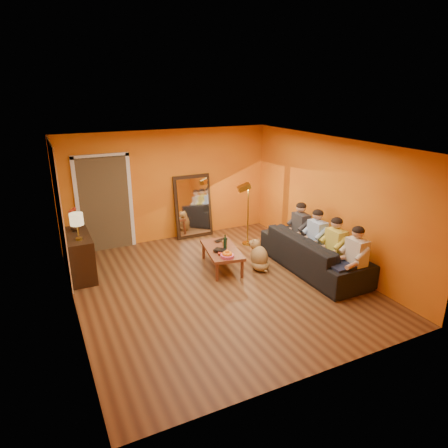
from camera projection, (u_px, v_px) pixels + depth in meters
name	position (u px, v px, depth m)	size (l,w,h in m)	color
room_shell	(210.00, 213.00, 7.33)	(5.00, 5.50, 2.60)	brown
white_accent	(59.00, 211.00, 7.48)	(0.02, 1.90, 2.58)	white
doorway_recess	(104.00, 203.00, 8.89)	(1.06, 0.30, 2.10)	#3F2D19
door_jamb_left	(78.00, 208.00, 8.55)	(0.08, 0.06, 2.20)	white
door_jamb_right	(131.00, 201.00, 9.02)	(0.08, 0.06, 2.20)	white
door_header	(100.00, 156.00, 8.43)	(1.22, 0.06, 0.08)	white
mirror_frame	(193.00, 206.00, 9.66)	(0.92, 0.06, 1.52)	black
mirror_glass	(194.00, 207.00, 9.62)	(0.78, 0.02, 1.36)	white
sideboard	(80.00, 255.00, 7.70)	(0.44, 1.18, 0.85)	black
table_lamp	(77.00, 227.00, 7.22)	(0.24, 0.24, 0.51)	beige
sofa	(314.00, 253.00, 7.97)	(0.98, 2.50, 0.73)	black
coffee_table	(222.00, 258.00, 8.10)	(0.62, 1.22, 0.42)	brown
floor_lamp	(248.00, 215.00, 9.14)	(0.30, 0.24, 1.44)	#B39834
dog	(259.00, 255.00, 8.00)	(0.34, 0.54, 0.63)	tan
person_far_left	(356.00, 259.00, 7.09)	(0.70, 0.44, 1.22)	beige
person_mid_left	(335.00, 248.00, 7.56)	(0.70, 0.44, 1.22)	gold
person_mid_right	(317.00, 239.00, 8.02)	(0.70, 0.44, 1.22)	#9ABCEE
person_far_right	(300.00, 230.00, 8.49)	(0.70, 0.44, 1.22)	#2F2F33
fruit_bowl	(227.00, 254.00, 7.58)	(0.26, 0.26, 0.16)	#C84671
wine_bottle	(225.00, 242.00, 7.96)	(0.07, 0.07, 0.31)	black
tumbler	(225.00, 243.00, 8.16)	(0.11, 0.11, 0.10)	#B27F3F
laptop	(222.00, 241.00, 8.40)	(0.30, 0.20, 0.02)	black
book_lower	(218.00, 253.00, 7.78)	(0.19, 0.25, 0.02)	black
book_mid	(218.00, 252.00, 7.79)	(0.18, 0.25, 0.02)	#AB2613
book_upper	(218.00, 251.00, 7.76)	(0.17, 0.22, 0.02)	black
vase	(75.00, 226.00, 7.74)	(0.17, 0.17, 0.18)	black
flowers	(73.00, 213.00, 7.65)	(0.17, 0.17, 0.48)	#AB2613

